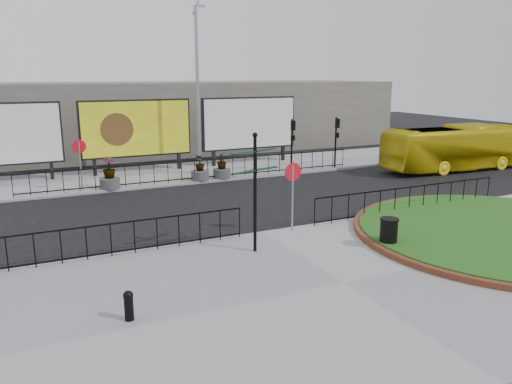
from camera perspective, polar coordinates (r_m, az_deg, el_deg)
ground at (r=17.89m, az=0.69°, el=-4.88°), size 90.00×90.00×0.00m
pavement_near at (r=13.85m, az=10.00°, el=-10.41°), size 30.00×10.00×0.12m
pavement_far at (r=28.80m, az=-9.91°, el=2.06°), size 44.00×6.00×0.12m
brick_edge at (r=19.51m, az=26.58°, el=-4.13°), size 10.40×10.40×0.18m
grass_lawn at (r=19.50m, az=26.58°, el=-4.07°), size 10.00×10.00×0.22m
railing_near_left at (r=15.81m, az=-18.81°, el=-5.54°), size 10.00×0.10×1.10m
railing_near_right at (r=21.07m, az=17.15°, el=-0.78°), size 9.00×0.10×1.10m
railing_far at (r=26.44m, az=-6.27°, el=2.53°), size 18.00×0.10×1.10m
speed_sign_far at (r=25.05m, az=-19.52°, el=4.13°), size 0.64×0.07×2.47m
speed_sign_near at (r=17.50m, az=4.22°, el=1.18°), size 0.64×0.07×2.47m
billboard_mid at (r=29.00m, az=-13.51°, el=7.05°), size 6.20×0.31×4.10m
billboard_right at (r=31.21m, az=-0.75°, el=7.83°), size 6.20×0.31×4.10m
lamp_post at (r=27.76m, az=-6.67°, el=11.67°), size 0.74×0.18×9.23m
signal_pole_a at (r=28.51m, az=4.17°, el=6.26°), size 0.22×0.26×3.00m
signal_pole_b at (r=30.10m, az=9.18°, el=6.50°), size 0.22×0.26×3.00m
building_backdrop at (r=38.12m, az=-14.20°, el=8.28°), size 40.00×10.00×5.00m
fingerpost_sign at (r=15.30m, az=-0.12°, el=1.27°), size 1.75×0.78×3.77m
bollard at (r=11.93m, az=-14.35°, el=-12.31°), size 0.23×0.23×0.71m
litter_bin at (r=16.60m, az=14.92°, el=-4.55°), size 0.60×0.60×0.99m
bus at (r=31.94m, az=22.00°, el=4.72°), size 9.74×2.81×2.68m
planter_a at (r=25.41m, az=-16.40°, el=1.72°), size 0.98×0.98×1.57m
planter_b at (r=26.54m, az=-6.42°, el=2.34°), size 0.94×0.94×1.34m
planter_c at (r=26.95m, az=-3.93°, el=2.68°), size 0.94×0.94×1.41m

